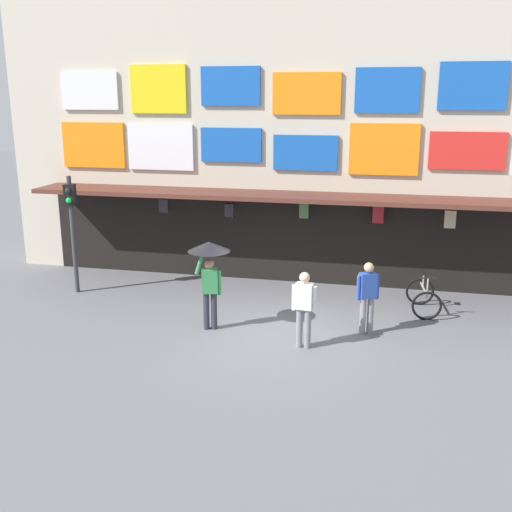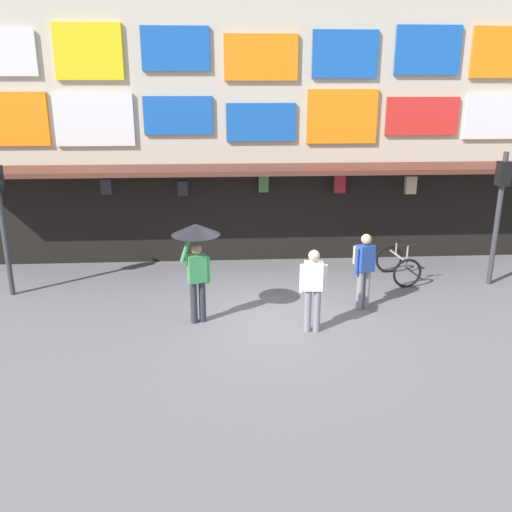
% 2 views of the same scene
% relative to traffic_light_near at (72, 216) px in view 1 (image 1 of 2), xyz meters
% --- Properties ---
extents(ground_plane, '(80.00, 80.00, 0.00)m').
position_rel_traffic_light_near_xyz_m(ground_plane, '(5.93, -1.70, -2.14)').
color(ground_plane, slate).
extents(shopfront, '(18.00, 2.60, 8.00)m').
position_rel_traffic_light_near_xyz_m(shopfront, '(5.93, 2.87, 1.82)').
color(shopfront, beige).
rests_on(shopfront, ground).
extents(traffic_light_near, '(0.32, 0.35, 3.20)m').
position_rel_traffic_light_near_xyz_m(traffic_light_near, '(0.00, 0.00, 0.00)').
color(traffic_light_near, '#38383D').
rests_on(traffic_light_near, ground).
extents(bicycle_parked, '(0.84, 1.23, 1.05)m').
position_rel_traffic_light_near_xyz_m(bicycle_parked, '(9.21, 0.43, -1.75)').
color(bicycle_parked, black).
rests_on(bicycle_parked, ground).
extents(pedestrian_in_white, '(0.49, 0.45, 1.68)m').
position_rel_traffic_light_near_xyz_m(pedestrian_in_white, '(7.89, -1.29, -1.16)').
color(pedestrian_in_white, gray).
rests_on(pedestrian_in_white, ground).
extents(pedestrian_in_purple, '(0.53, 0.25, 1.68)m').
position_rel_traffic_light_near_xyz_m(pedestrian_in_purple, '(6.62, -2.38, -1.19)').
color(pedestrian_in_purple, gray).
rests_on(pedestrian_in_purple, ground).
extents(pedestrian_with_umbrella, '(0.96, 0.96, 2.08)m').
position_rel_traffic_light_near_xyz_m(pedestrian_with_umbrella, '(4.37, -1.79, -0.50)').
color(pedestrian_with_umbrella, '#2D2D38').
rests_on(pedestrian_with_umbrella, ground).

